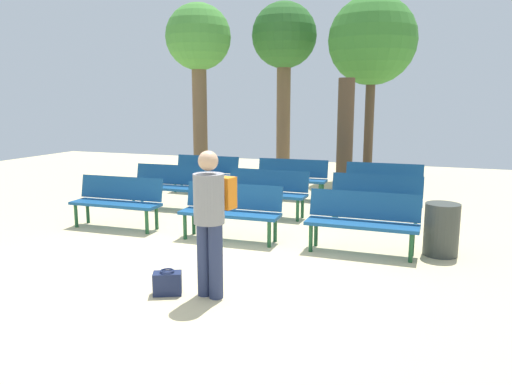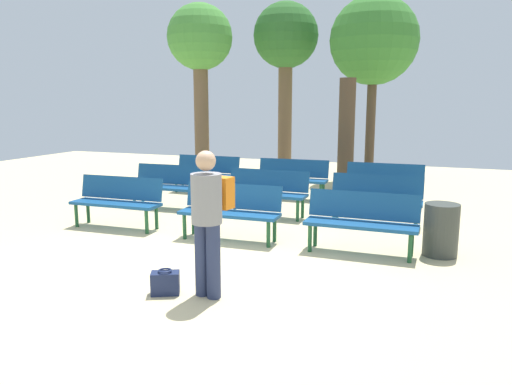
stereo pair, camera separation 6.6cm
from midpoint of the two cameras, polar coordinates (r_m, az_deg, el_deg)
name	(u,v)px [view 2 (the right image)]	position (r m, az deg, el deg)	size (l,w,h in m)	color
ground_plane	(182,269)	(6.61, -8.24, -8.78)	(24.00, 24.00, 0.00)	beige
bench_r0_c0	(118,199)	(8.88, -15.45, -0.69)	(1.62, 0.53, 0.87)	navy
bench_r0_c1	(231,208)	(7.81, -2.69, -1.82)	(1.61, 0.53, 0.87)	navy
bench_r0_c2	(362,219)	(7.29, 12.36, -2.96)	(1.60, 0.48, 0.87)	navy
bench_r1_c0	(170,183)	(10.28, -9.77, 1.04)	(1.61, 0.53, 0.87)	navy
bench_r1_c1	(266,190)	(9.41, 1.39, 0.32)	(1.61, 0.51, 0.87)	navy
bench_r1_c2	(376,196)	(9.04, 13.88, -0.42)	(1.61, 0.51, 0.87)	navy
bench_r2_c0	(206,172)	(11.88, -5.59, 2.41)	(1.60, 0.49, 0.87)	navy
bench_r2_c1	(292,176)	(11.14, 4.37, 1.89)	(1.62, 0.54, 0.87)	navy
bench_r2_c2	(384,181)	(10.73, 14.73, 1.24)	(1.61, 0.51, 0.87)	navy
tree_0	(346,135)	(12.17, 10.52, 6.50)	(0.39, 0.39, 2.71)	#4C3A28
tree_1	(286,42)	(15.04, 3.58, 16.97)	(1.89, 1.89, 4.99)	brown
tree_2	(200,44)	(14.40, -6.34, 16.64)	(1.82, 1.82, 4.82)	brown
tree_3	(374,42)	(13.92, 13.59, 16.57)	(2.32, 2.32, 4.90)	#4C3A28
visitor_with_backpack	(209,215)	(5.47, -5.14, -2.57)	(0.40, 0.57, 1.65)	navy
handbag	(165,283)	(5.80, -10.09, -10.21)	(0.37, 0.30, 0.29)	#192347
trash_bin	(441,230)	(7.50, 20.80, -4.04)	(0.48, 0.48, 0.75)	#383D38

